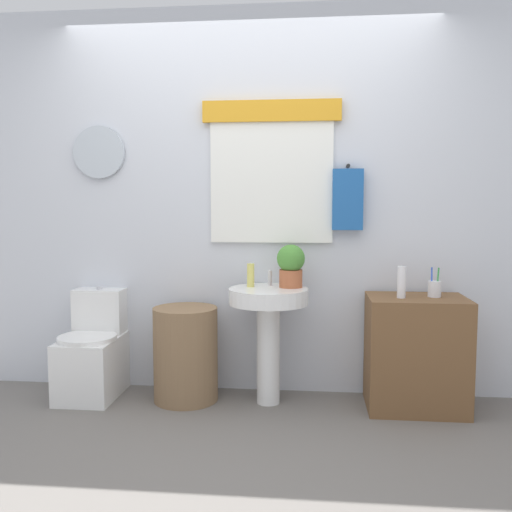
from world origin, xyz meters
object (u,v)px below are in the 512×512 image
Objects in this scene: laundry_hamper at (186,354)px; potted_plant at (291,264)px; wooden_cabinet at (416,353)px; toilet at (93,355)px; toothbrush_cup at (435,289)px; pedestal_sink at (268,317)px; lotion_bottle at (401,282)px; soap_bottle at (251,275)px.

potted_plant is at bearing 5.00° from laundry_hamper.
potted_plant reaches higher than wooden_cabinet.
toothbrush_cup is at bearing -0.27° from toilet.
laundry_hamper is 0.87× the size of wooden_cabinet.
toothbrush_cup is (1.04, 0.02, 0.20)m from pedestal_sink.
pedestal_sink reaches higher than laundry_hamper.
toilet is 0.96× the size of pedestal_sink.
potted_plant reaches higher than lotion_bottle.
lotion_bottle is (0.95, -0.09, -0.02)m from soap_bottle.
potted_plant reaches higher than laundry_hamper.
toilet is at bearing -178.74° from potted_plant.
lotion_bottle reaches higher than wooden_cabinet.
toilet is 1.22m from pedestal_sink.
laundry_hamper is 0.82× the size of pedestal_sink.
laundry_hamper is at bearing -2.74° from toilet.
toilet is at bearing 179.73° from toothbrush_cup.
lotion_bottle is (1.37, -0.04, 0.50)m from laundry_hamper.
lotion_bottle reaches higher than laundry_hamper.
toilet is at bearing 177.26° from laundry_hamper.
soap_bottle is at bearing 174.57° from lotion_bottle.
pedestal_sink is at bearing -22.62° from soap_bottle.
potted_plant is at bearing 177.46° from toothbrush_cup.
toilet is 2.08m from lotion_bottle.
soap_bottle reaches higher than laundry_hamper.
lotion_bottle reaches higher than toilet.
soap_bottle reaches higher than toilet.
toilet is 3.69× the size of lotion_bottle.
soap_bottle is at bearing -177.80° from potted_plant.
soap_bottle is at bearing 157.38° from pedestal_sink.
pedestal_sink is 1.06m from toothbrush_cup.
toothbrush_cup is at bearing -1.48° from soap_bottle.
soap_bottle reaches higher than wooden_cabinet.
toilet is 1.20m from soap_bottle.
potted_plant is 1.50× the size of toothbrush_cup.
soap_bottle reaches higher than pedestal_sink.
soap_bottle is 0.55× the size of potted_plant.
pedestal_sink is 2.71× the size of potted_plant.
wooden_cabinet is at bearing -4.33° from potted_plant.
toilet is 0.64m from laundry_hamper.
toothbrush_cup reaches higher than wooden_cabinet.
lotion_bottle is 0.23m from toothbrush_cup.
toothbrush_cup is at bearing 1.11° from pedestal_sink.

